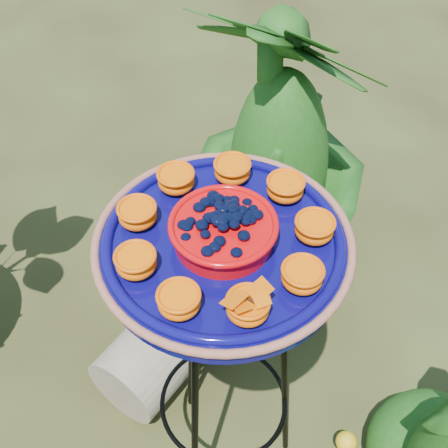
{
  "coord_description": "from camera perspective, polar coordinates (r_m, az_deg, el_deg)",
  "views": [
    {
      "loc": [
        -0.13,
        -0.73,
        1.63
      ],
      "look_at": [
        0.14,
        -0.11,
        0.87
      ],
      "focal_mm": 50.0,
      "sensor_mm": 36.0,
      "label": 1
    }
  ],
  "objects": [
    {
      "name": "shrub_back_right",
      "position": [
        1.78,
        5.12,
        6.89
      ],
      "size": [
        0.73,
        0.73,
        0.93
      ],
      "primitive_type": "imported",
      "rotation": [
        0.0,
        0.0,
        2.17
      ],
      "color": "#1C4913",
      "rests_on": "ground"
    },
    {
      "name": "feeder_dish",
      "position": [
        1.02,
        -0.06,
        -1.62
      ],
      "size": [
        0.48,
        0.48,
        0.1
      ],
      "rotation": [
        0.0,
        0.0,
        0.18
      ],
      "color": "#0A0758",
      "rests_on": "tripod_stand"
    },
    {
      "name": "ground_plane",
      "position": [
        1.79,
        -5.86,
        -18.13
      ],
      "size": [
        20.0,
        20.0,
        0.0
      ],
      "primitive_type": "plane",
      "color": "#2C2613",
      "rests_on": "ground"
    },
    {
      "name": "driftwood_log",
      "position": [
        1.84,
        -2.77,
        -7.96
      ],
      "size": [
        0.67,
        0.52,
        0.22
      ],
      "primitive_type": "cylinder",
      "rotation": [
        0.0,
        1.57,
        0.53
      ],
      "color": "tan",
      "rests_on": "ground"
    },
    {
      "name": "tripod_stand",
      "position": [
        1.32,
        -0.05,
        -11.81
      ],
      "size": [
        0.34,
        0.34,
        0.82
      ],
      "rotation": [
        0.0,
        0.0,
        0.18
      ],
      "color": "black",
      "rests_on": "ground"
    }
  ]
}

